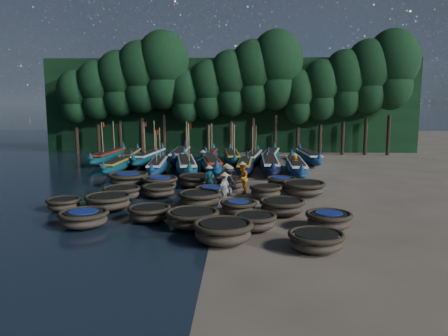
{
  "coord_description": "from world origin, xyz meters",
  "views": [
    {
      "loc": [
        1.14,
        -25.01,
        5.25
      ],
      "look_at": [
        0.13,
        1.56,
        1.3
      ],
      "focal_mm": 35.0,
      "sensor_mm": 36.0,
      "label": 1
    }
  ],
  "objects_px": {
    "long_boat_10": "(131,156)",
    "long_boat_13": "(210,156)",
    "long_boat_5": "(210,163)",
    "coracle_19": "(304,188)",
    "coracle_10": "(64,204)",
    "long_boat_15": "(253,157)",
    "coracle_15": "(122,193)",
    "coracle_21": "(160,183)",
    "coracle_16": "(159,190)",
    "long_boat_8": "(296,167)",
    "coracle_3": "(223,231)",
    "long_boat_7": "(270,165)",
    "long_boat_11": "(150,157)",
    "coracle_14": "(282,206)",
    "coracle_23": "(231,182)",
    "coracle_13": "(238,207)",
    "coracle_6": "(149,213)",
    "fisherman_5": "(203,161)",
    "coracle_11": "(108,201)",
    "long_boat_17": "(308,157)",
    "coracle_24": "(281,182)",
    "coracle_8": "(255,221)",
    "long_boat_6": "(245,166)",
    "coracle_9": "(329,220)",
    "fisherman_4": "(225,189)",
    "fisherman_6": "(295,164)",
    "coracle_7": "(192,218)",
    "fisherman_3": "(229,181)",
    "long_boat_9": "(109,156)",
    "coracle_18": "(266,191)",
    "coracle_5": "(84,218)",
    "long_boat_4": "(186,165)",
    "fisherman_2": "(242,178)",
    "long_boat_12": "(180,155)",
    "fisherman_0": "(227,179)",
    "long_boat_2": "(119,165)",
    "long_boat_3": "(158,166)",
    "coracle_4": "(316,240)"
  },
  "relations": [
    {
      "from": "coracle_16",
      "to": "fisherman_4",
      "type": "bearing_deg",
      "value": -27.18
    },
    {
      "from": "long_boat_5",
      "to": "coracle_19",
      "type": "bearing_deg",
      "value": -66.6
    },
    {
      "from": "long_boat_2",
      "to": "fisherman_2",
      "type": "height_order",
      "value": "fisherman_2"
    },
    {
      "from": "long_boat_9",
      "to": "fisherman_4",
      "type": "relative_size",
      "value": 4.58
    },
    {
      "from": "coracle_3",
      "to": "fisherman_4",
      "type": "distance_m",
      "value": 6.08
    },
    {
      "from": "coracle_5",
      "to": "coracle_16",
      "type": "bearing_deg",
      "value": 70.95
    },
    {
      "from": "coracle_4",
      "to": "long_boat_2",
      "type": "bearing_deg",
      "value": 123.87
    },
    {
      "from": "coracle_11",
      "to": "coracle_13",
      "type": "distance_m",
      "value": 6.46
    },
    {
      "from": "coracle_21",
      "to": "long_boat_17",
      "type": "height_order",
      "value": "long_boat_17"
    },
    {
      "from": "coracle_14",
      "to": "coracle_23",
      "type": "bearing_deg",
      "value": 112.23
    },
    {
      "from": "fisherman_0",
      "to": "fisherman_6",
      "type": "relative_size",
      "value": 1.11
    },
    {
      "from": "long_boat_7",
      "to": "long_boat_11",
      "type": "relative_size",
      "value": 1.01
    },
    {
      "from": "coracle_13",
      "to": "coracle_6",
      "type": "bearing_deg",
      "value": -159.84
    },
    {
      "from": "coracle_8",
      "to": "long_boat_9",
      "type": "xyz_separation_m",
      "value": [
        -12.38,
        20.54,
        0.18
      ]
    },
    {
      "from": "long_boat_4",
      "to": "fisherman_6",
      "type": "bearing_deg",
      "value": -12.16
    },
    {
      "from": "coracle_21",
      "to": "long_boat_10",
      "type": "bearing_deg",
      "value": 111.3
    },
    {
      "from": "coracle_5",
      "to": "long_boat_6",
      "type": "xyz_separation_m",
      "value": [
        7.01,
        15.37,
        0.09
      ]
    },
    {
      "from": "coracle_3",
      "to": "long_boat_5",
      "type": "xyz_separation_m",
      "value": [
        -1.71,
        17.86,
        0.11
      ]
    },
    {
      "from": "long_boat_15",
      "to": "fisherman_5",
      "type": "xyz_separation_m",
      "value": [
        -4.04,
        -4.49,
        0.29
      ]
    },
    {
      "from": "coracle_7",
      "to": "fisherman_6",
      "type": "relative_size",
      "value": 1.32
    },
    {
      "from": "coracle_3",
      "to": "long_boat_4",
      "type": "relative_size",
      "value": 0.26
    },
    {
      "from": "coracle_5",
      "to": "fisherman_5",
      "type": "height_order",
      "value": "fisherman_5"
    },
    {
      "from": "coracle_3",
      "to": "long_boat_12",
      "type": "distance_m",
      "value": 23.44
    },
    {
      "from": "fisherman_3",
      "to": "long_boat_9",
      "type": "bearing_deg",
      "value": -10.17
    },
    {
      "from": "coracle_6",
      "to": "coracle_8",
      "type": "xyz_separation_m",
      "value": [
        4.67,
        -1.21,
        0.0
      ]
    },
    {
      "from": "coracle_3",
      "to": "long_boat_15",
      "type": "xyz_separation_m",
      "value": [
        1.76,
        22.32,
        0.04
      ]
    },
    {
      "from": "coracle_9",
      "to": "coracle_19",
      "type": "distance_m",
      "value": 6.79
    },
    {
      "from": "coracle_14",
      "to": "fisherman_2",
      "type": "xyz_separation_m",
      "value": [
        -1.88,
        4.86,
        0.52
      ]
    },
    {
      "from": "coracle_21",
      "to": "coracle_19",
      "type": "bearing_deg",
      "value": -8.97
    },
    {
      "from": "long_boat_10",
      "to": "long_boat_13",
      "type": "height_order",
      "value": "long_boat_13"
    },
    {
      "from": "coracle_10",
      "to": "long_boat_10",
      "type": "xyz_separation_m",
      "value": [
        -1.23,
        18.21,
        0.16
      ]
    },
    {
      "from": "long_boat_6",
      "to": "fisherman_2",
      "type": "relative_size",
      "value": 3.74
    },
    {
      "from": "coracle_19",
      "to": "long_boat_6",
      "type": "height_order",
      "value": "long_boat_6"
    },
    {
      "from": "coracle_10",
      "to": "long_boat_15",
      "type": "xyz_separation_m",
      "value": [
        9.8,
        17.57,
        0.16
      ]
    },
    {
      "from": "coracle_7",
      "to": "coracle_21",
      "type": "distance_m",
      "value": 8.58
    },
    {
      "from": "coracle_3",
      "to": "long_boat_3",
      "type": "bearing_deg",
      "value": 108.71
    },
    {
      "from": "coracle_18",
      "to": "coracle_8",
      "type": "bearing_deg",
      "value": -97.34
    },
    {
      "from": "long_boat_8",
      "to": "fisherman_6",
      "type": "height_order",
      "value": "fisherman_6"
    },
    {
      "from": "coracle_10",
      "to": "long_boat_17",
      "type": "xyz_separation_m",
      "value": [
        14.71,
        17.99,
        0.2
      ]
    },
    {
      "from": "coracle_16",
      "to": "long_boat_8",
      "type": "xyz_separation_m",
      "value": [
        8.71,
        8.5,
        0.17
      ]
    },
    {
      "from": "coracle_11",
      "to": "long_boat_8",
      "type": "relative_size",
      "value": 0.33
    },
    {
      "from": "coracle_11",
      "to": "long_boat_13",
      "type": "distance_m",
      "value": 18.48
    },
    {
      "from": "coracle_11",
      "to": "coracle_14",
      "type": "bearing_deg",
      "value": -3.64
    },
    {
      "from": "coracle_10",
      "to": "coracle_23",
      "type": "distance_m",
      "value": 10.06
    },
    {
      "from": "long_boat_7",
      "to": "fisherman_5",
      "type": "distance_m",
      "value": 5.23
    },
    {
      "from": "fisherman_4",
      "to": "long_boat_17",
      "type": "bearing_deg",
      "value": 6.9
    },
    {
      "from": "coracle_15",
      "to": "coracle_21",
      "type": "distance_m",
      "value": 3.28
    },
    {
      "from": "coracle_23",
      "to": "coracle_24",
      "type": "distance_m",
      "value": 3.14
    },
    {
      "from": "coracle_18",
      "to": "coracle_23",
      "type": "distance_m",
      "value": 3.37
    },
    {
      "from": "coracle_10",
      "to": "coracle_7",
      "type": "bearing_deg",
      "value": -22.26
    }
  ]
}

